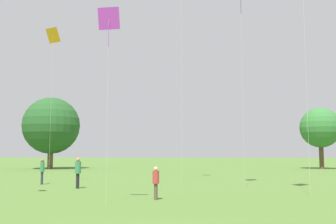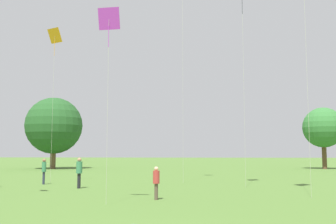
# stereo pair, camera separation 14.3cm
# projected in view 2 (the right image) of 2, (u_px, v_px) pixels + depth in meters

# --- Properties ---
(person_standing_0) EXTENTS (0.50, 0.50, 1.85)m
(person_standing_0) POSITION_uv_depth(u_px,v_px,m) (79.00, 170.00, 23.98)
(person_standing_0) COLOR black
(person_standing_0) RESTS_ON ground
(person_standing_3) EXTENTS (0.41, 0.41, 1.74)m
(person_standing_3) POSITION_uv_depth(u_px,v_px,m) (44.00, 169.00, 26.92)
(person_standing_3) COLOR #282D42
(person_standing_3) RESTS_ON ground
(person_standing_4) EXTENTS (0.41, 0.41, 1.53)m
(person_standing_4) POSITION_uv_depth(u_px,v_px,m) (156.00, 180.00, 18.24)
(person_standing_4) COLOR brown
(person_standing_4) RESTS_ON ground
(kite_5) EXTENTS (1.19, 0.90, 11.20)m
(kite_5) POSITION_uv_depth(u_px,v_px,m) (55.00, 39.00, 28.75)
(kite_5) COLOR orange
(kite_5) RESTS_ON ground
(kite_6) EXTENTS (0.97, 0.34, 8.50)m
(kite_6) POSITION_uv_depth(u_px,v_px,m) (109.00, 23.00, 17.21)
(kite_6) COLOR #B738C6
(kite_6) RESTS_ON ground
(distant_tree_0) EXTENTS (7.49, 7.49, 9.45)m
(distant_tree_0) POSITION_uv_depth(u_px,v_px,m) (54.00, 126.00, 52.28)
(distant_tree_0) COLOR brown
(distant_tree_0) RESTS_ON ground
(distant_tree_1) EXTENTS (5.29, 5.29, 8.09)m
(distant_tree_1) POSITION_uv_depth(u_px,v_px,m) (323.00, 128.00, 51.82)
(distant_tree_1) COLOR brown
(distant_tree_1) RESTS_ON ground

